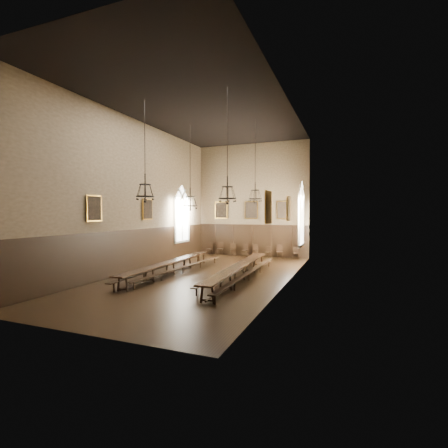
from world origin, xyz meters
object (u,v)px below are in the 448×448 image
Objects in this scene: chandelier_back_right at (255,193)px; bench_left_outer at (167,268)px; chair_0 at (209,251)px; chair_2 at (233,252)px; chandelier_back_left at (190,201)px; chandelier_front_right at (227,190)px; bench_left_inner at (183,269)px; table_left at (170,268)px; chair_4 at (255,253)px; chair_3 at (245,253)px; chair_5 at (268,254)px; chair_6 at (280,254)px; table_right at (239,272)px; chair_7 at (296,255)px; chair_1 at (220,251)px; chandelier_front_left at (145,190)px; bench_right_outer at (249,275)px; bench_right_inner at (230,273)px.

bench_left_outer is at bearing -151.83° from chandelier_back_right.
chair_0 is 0.96× the size of chair_2.
chandelier_back_left is 6.50m from chandelier_front_right.
chandelier_back_right is at bearing 33.64° from bench_left_inner.
chandelier_back_left is at bearing 131.89° from chandelier_front_right.
chair_4 is at bearing 74.31° from table_left.
chandelier_back_right is 5.20m from chandelier_front_right.
chandelier_back_right and chandelier_front_right have the same top height.
chandelier_back_right is at bearing -59.19° from chair_3.
chair_0 is 4.95m from chair_5.
chair_2 reaches higher than chair_0.
bench_left_outer is 2.08× the size of chandelier_front_right.
chair_6 is (0.93, 0.07, 0.05)m from chair_5.
chair_6 reaches higher than chair_2.
chair_4 is at bearing 100.75° from table_right.
chandelier_front_right is (-1.29, -11.14, 4.20)m from chair_7.
table_left is 9.17× the size of chair_1.
chandelier_front_left is at bearing -110.16° from chair_4.
chair_5 is at bearing 97.50° from bench_right_outer.
chair_7 is at bearing 54.09° from bench_left_outer.
chair_0 is 0.92m from chair_1.
chair_4 is (1.87, 8.40, 0.03)m from bench_left_inner.
chandelier_back_right is at bearing 28.17° from bench_left_outer.
table_left is at bearing -138.52° from chair_7.
chandelier_back_left reaches higher than table_left.
bench_left_outer is at bearing 144.12° from table_left.
chair_7 is (1.22, -0.02, -0.04)m from chair_6.
chair_6 is 12.75m from chandelier_front_left.
bench_right_outer is 4.84m from chandelier_front_right.
chair_5 is at bearing -11.43° from chair_1.
bench_right_inner is at bearing 6.52° from table_left.
bench_left_inner is 9.19m from chair_6.
chair_7 reaches higher than bench_right_inner.
bench_right_outer is (5.07, -0.33, -0.01)m from bench_left_outer.
chair_2 is 12.42m from chandelier_front_right.
bench_right_outer is 6.74m from chandelier_front_left.
chandelier_back_left reaches higher than chair_5.
chair_7 is at bearing 8.64° from chair_3.
chandelier_back_left is at bearing -147.18° from chair_7.
chandelier_back_left reaches higher than chair_2.
chair_2 is 2.86m from chair_5.
table_right is 10.42× the size of chair_0.
table_right is 3.58m from bench_left_inner.
chair_0 is 1.02× the size of chair_4.
bench_left_outer is at bearing -116.90° from chair_4.
chair_1 is (-5.19, 8.82, 0.03)m from bench_right_outer.
chair_3 is (1.08, 8.27, 0.03)m from bench_left_inner.
chandelier_front_left reaches higher than chair_1.
bench_left_outer is 10.70× the size of chair_0.
bench_left_outer is at bearing 150.25° from chandelier_front_right.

